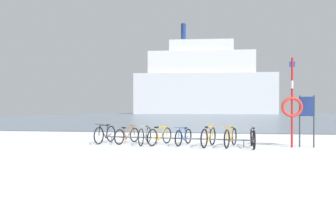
# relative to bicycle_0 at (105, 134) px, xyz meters

# --- Properties ---
(ground) EXTENTS (80.00, 132.00, 0.08)m
(ground) POSITION_rel_bicycle_0_xyz_m (3.78, 49.70, -0.42)
(ground) COLOR silver
(bike_rack) EXTENTS (6.07, 0.72, 0.31)m
(bike_rack) POSITION_rel_bicycle_0_xyz_m (3.03, -0.31, -0.11)
(bike_rack) COLOR #4C5156
(bike_rack) RESTS_ON ground
(bicycle_0) EXTENTS (0.50, 1.66, 0.85)m
(bicycle_0) POSITION_rel_bicycle_0_xyz_m (0.00, 0.00, 0.00)
(bicycle_0) COLOR black
(bicycle_0) RESTS_ON ground
(bicycle_1) EXTENTS (0.72, 1.59, 0.76)m
(bicycle_1) POSITION_rel_bicycle_0_xyz_m (0.98, 0.02, -0.04)
(bicycle_1) COLOR black
(bicycle_1) RESTS_ON ground
(bicycle_2) EXTENTS (0.46, 1.78, 0.82)m
(bicycle_2) POSITION_rel_bicycle_0_xyz_m (1.81, -0.25, -0.01)
(bicycle_2) COLOR black
(bicycle_2) RESTS_ON ground
(bicycle_3) EXTENTS (0.79, 1.64, 0.81)m
(bicycle_3) POSITION_rel_bicycle_0_xyz_m (2.45, -0.25, -0.02)
(bicycle_3) COLOR black
(bicycle_3) RESTS_ON ground
(bicycle_4) EXTENTS (0.65, 1.54, 0.75)m
(bicycle_4) POSITION_rel_bicycle_0_xyz_m (3.42, -0.20, -0.04)
(bicycle_4) COLOR black
(bicycle_4) RESTS_ON ground
(bicycle_5) EXTENTS (0.67, 1.65, 0.85)m
(bicycle_5) POSITION_rel_bicycle_0_xyz_m (4.43, -0.54, 0.00)
(bicycle_5) COLOR black
(bicycle_5) RESTS_ON ground
(bicycle_6) EXTENTS (0.70, 1.72, 0.83)m
(bicycle_6) POSITION_rel_bicycle_0_xyz_m (5.28, -0.51, -0.01)
(bicycle_6) COLOR black
(bicycle_6) RESTS_ON ground
(bicycle_7) EXTENTS (0.46, 1.75, 0.83)m
(bicycle_7) POSITION_rel_bicycle_0_xyz_m (6.10, -0.63, -0.01)
(bicycle_7) COLOR black
(bicycle_7) RESTS_ON ground
(info_sign) EXTENTS (0.55, 0.14, 2.00)m
(info_sign) POSITION_rel_bicycle_0_xyz_m (8.17, -0.22, 0.98)
(info_sign) COLOR #33383D
(info_sign) RESTS_ON ground
(rescue_post) EXTENTS (0.79, 0.12, 3.44)m
(rescue_post) POSITION_rel_bicycle_0_xyz_m (7.59, -0.35, 1.24)
(rescue_post) COLOR red
(rescue_post) RESTS_ON ground
(ferry_ship) EXTENTS (43.93, 11.31, 28.42)m
(ferry_ship) POSITION_rel_bicycle_0_xyz_m (3.12, 77.65, 9.15)
(ferry_ship) COLOR silver
(ferry_ship) RESTS_ON ground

